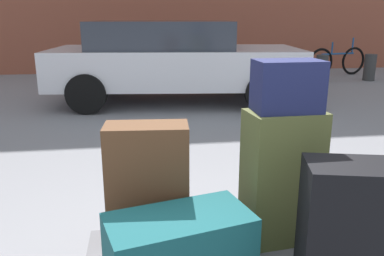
{
  "coord_description": "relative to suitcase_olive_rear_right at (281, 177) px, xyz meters",
  "views": [
    {
      "loc": [
        -0.41,
        -1.66,
        1.51
      ],
      "look_at": [
        0.0,
        1.2,
        0.69
      ],
      "focal_mm": 37.15,
      "sensor_mm": 36.0,
      "label": 1
    }
  ],
  "objects": [
    {
      "name": "duffel_bag_teal_rear_left",
      "position": [
        -0.57,
        -0.27,
        -0.2
      ],
      "size": [
        0.71,
        0.48,
        0.31
      ],
      "primitive_type": "cube",
      "rotation": [
        0.0,
        0.0,
        0.25
      ],
      "color": "#144C51",
      "rests_on": "luggage_cart"
    },
    {
      "name": "bollard_kerb_near",
      "position": [
        2.18,
        7.0,
        -0.38
      ],
      "size": [
        0.27,
        0.27,
        0.63
      ],
      "primitive_type": "cylinder",
      "color": "#383838",
      "rests_on": "ground_plane"
    },
    {
      "name": "duffel_bag_navy_topmost_pile",
      "position": [
        0.0,
        0.0,
        0.48
      ],
      "size": [
        0.33,
        0.21,
        0.25
      ],
      "primitive_type": "cube",
      "rotation": [
        0.0,
        0.0,
        0.01
      ],
      "color": "#191E47",
      "rests_on": "suitcase_olive_rear_right"
    },
    {
      "name": "parked_car",
      "position": [
        -0.08,
        5.21,
        0.07
      ],
      "size": [
        4.47,
        2.27,
        1.42
      ],
      "color": "silver",
      "rests_on": "ground_plane"
    },
    {
      "name": "bicycle_leaning",
      "position": [
        4.46,
        7.89,
        -0.32
      ],
      "size": [
        1.73,
        0.44,
        0.96
      ],
      "color": "black",
      "rests_on": "ground_plane"
    },
    {
      "name": "bollard_kerb_mid",
      "position": [
        3.6,
        7.0,
        -0.38
      ],
      "size": [
        0.27,
        0.27,
        0.63
      ],
      "primitive_type": "cylinder",
      "color": "#383838",
      "rests_on": "ground_plane"
    },
    {
      "name": "suitcase_brown_front_right",
      "position": [
        -0.69,
        0.07,
        -0.03
      ],
      "size": [
        0.43,
        0.24,
        0.65
      ],
      "primitive_type": "cube",
      "rotation": [
        0.0,
        0.0,
        -0.07
      ],
      "color": "#51331E",
      "rests_on": "luggage_cart"
    },
    {
      "name": "suitcase_black_front_left",
      "position": [
        0.14,
        -0.43,
        -0.06
      ],
      "size": [
        0.44,
        0.34,
        0.58
      ],
      "primitive_type": "cube",
      "rotation": [
        0.0,
        0.0,
        -0.24
      ],
      "color": "black",
      "rests_on": "luggage_cart"
    },
    {
      "name": "bollard_kerb_far",
      "position": [
        4.82,
        7.0,
        -0.38
      ],
      "size": [
        0.27,
        0.27,
        0.63
      ],
      "primitive_type": "cylinder",
      "color": "#383838",
      "rests_on": "ground_plane"
    },
    {
      "name": "suitcase_olive_rear_right",
      "position": [
        0.0,
        0.0,
        0.0
      ],
      "size": [
        0.41,
        0.28,
        0.71
      ],
      "primitive_type": "cube",
      "rotation": [
        0.0,
        0.0,
        0.12
      ],
      "color": "#4C5128",
      "rests_on": "luggage_cart"
    }
  ]
}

